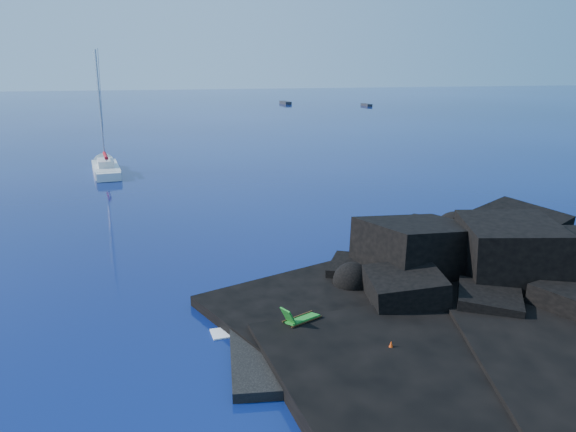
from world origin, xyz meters
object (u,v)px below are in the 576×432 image
deck_chair (302,314)px  sailboat (106,173)px  distant_boat_b (366,106)px  distant_boat_a (285,104)px  sunbather (379,318)px  marker_cone (391,348)px

deck_chair → sailboat: bearing=79.7°
sailboat → distant_boat_b: bearing=45.6°
sailboat → deck_chair: size_ratio=7.26×
distant_boat_b → distant_boat_a: bearing=144.6°
sunbather → sailboat: bearing=79.1°
deck_chair → sunbather: 3.12m
sunbather → distant_boat_a: (22.87, 119.29, -0.53)m
deck_chair → distant_boat_a: deck_chair is taller
distant_boat_a → distant_boat_b: bearing=-37.7°
sunbather → marker_cone: bearing=-133.5°
deck_chair → sunbather: size_ratio=0.86×
distant_boat_a → sunbather: bearing=-107.4°
sunbather → marker_cone: size_ratio=3.65×
marker_cone → distant_boat_a: size_ratio=0.10×
deck_chair → sunbather: deck_chair is taller
sunbather → distant_boat_b: (40.26, 108.76, -0.53)m
deck_chair → marker_cone: deck_chair is taller
distant_boat_b → deck_chair: bearing=-116.0°
sunbather → distant_boat_b: sunbather is taller
marker_cone → distant_boat_a: (23.42, 121.76, -0.60)m
sailboat → sunbather: (13.27, -36.16, 0.53)m
sunbather → marker_cone: 2.53m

